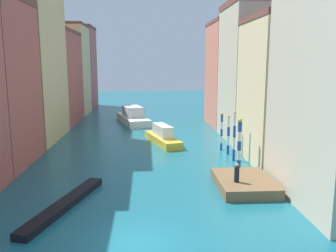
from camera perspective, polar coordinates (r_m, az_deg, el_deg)
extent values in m
plane|color=#196070|center=(42.38, -4.20, -2.32)|extent=(154.00, 154.00, 0.00)
cube|color=#DBB77A|center=(44.97, -21.60, 8.84)|extent=(6.45, 11.80, 17.30)
cube|color=#B25147|center=(56.28, -17.83, 7.19)|extent=(6.45, 11.39, 13.41)
cube|color=brown|center=(56.41, -18.22, 14.25)|extent=(6.58, 11.62, 0.49)
cube|color=#DBB77A|center=(66.39, -15.68, 8.54)|extent=(6.45, 8.84, 15.43)
cube|color=brown|center=(66.70, -16.02, 15.35)|extent=(6.58, 9.01, 0.42)
cube|color=#B25147|center=(75.53, -14.22, 8.91)|extent=(6.45, 8.92, 15.85)
cube|color=brown|center=(75.85, -14.50, 15.11)|extent=(6.58, 9.10, 0.56)
cube|color=beige|center=(34.56, 18.03, 5.16)|extent=(6.45, 8.82, 12.82)
cube|color=brown|center=(34.68, 18.65, 16.19)|extent=(6.58, 8.99, 0.50)
cube|color=#BCB299|center=(43.41, 13.53, 7.95)|extent=(6.45, 9.65, 15.35)
cube|color=brown|center=(43.89, 13.99, 18.50)|extent=(6.58, 9.84, 0.74)
cube|color=#C6705B|center=(53.18, 10.31, 7.99)|extent=(6.45, 10.20, 14.56)
cube|color=brown|center=(53.45, 10.57, 16.07)|extent=(6.58, 10.40, 0.48)
cube|color=brown|center=(27.00, 12.17, -8.96)|extent=(3.99, 5.46, 0.76)
cylinder|color=black|center=(25.75, 11.01, -7.66)|extent=(0.36, 0.36, 1.12)
sphere|color=tan|center=(25.55, 11.06, -6.18)|extent=(0.26, 0.26, 0.26)
cylinder|color=#1E479E|center=(31.54, 11.30, -6.07)|extent=(0.36, 0.36, 0.83)
cylinder|color=white|center=(31.33, 11.35, -4.61)|extent=(0.36, 0.36, 0.83)
cylinder|color=#1E479E|center=(31.13, 11.40, -3.13)|extent=(0.36, 0.36, 0.83)
cylinder|color=white|center=(30.95, 11.46, -1.64)|extent=(0.36, 0.36, 0.83)
cylinder|color=#1E479E|center=(30.80, 11.51, -0.13)|extent=(0.36, 0.36, 0.83)
sphere|color=gold|center=(30.71, 11.55, 0.90)|extent=(0.39, 0.39, 0.39)
cylinder|color=#1E479E|center=(34.05, 10.53, -4.58)|extent=(0.26, 0.26, 1.12)
cylinder|color=white|center=(33.79, 10.59, -2.74)|extent=(0.26, 0.26, 1.12)
cylinder|color=#1E479E|center=(33.56, 10.65, -0.87)|extent=(0.26, 0.26, 1.12)
cylinder|color=white|center=(33.37, 10.71, 1.02)|extent=(0.26, 0.26, 1.12)
sphere|color=gold|center=(33.27, 10.75, 2.14)|extent=(0.28, 0.28, 0.28)
cylinder|color=#1E479E|center=(36.35, 9.62, -3.77)|extent=(0.27, 0.27, 0.93)
cylinder|color=white|center=(36.14, 9.67, -2.33)|extent=(0.27, 0.27, 0.93)
cylinder|color=#1E479E|center=(35.95, 9.71, -0.88)|extent=(0.27, 0.27, 0.93)
cylinder|color=white|center=(35.79, 9.76, 0.59)|extent=(0.27, 0.27, 0.93)
sphere|color=gold|center=(35.70, 9.78, 1.50)|extent=(0.30, 0.30, 0.30)
cylinder|color=#1E479E|center=(37.92, 8.55, -3.30)|extent=(0.24, 0.24, 0.76)
cylinder|color=white|center=(37.75, 8.58, -2.18)|extent=(0.24, 0.24, 0.76)
cylinder|color=#1E479E|center=(37.60, 8.62, -1.05)|extent=(0.24, 0.24, 0.76)
cylinder|color=white|center=(37.46, 8.65, 0.09)|extent=(0.24, 0.24, 0.76)
cylinder|color=#1E479E|center=(37.34, 8.68, 1.23)|extent=(0.24, 0.24, 0.76)
sphere|color=gold|center=(37.27, 8.70, 1.95)|extent=(0.27, 0.27, 0.27)
cube|color=white|center=(54.61, -5.66, 1.03)|extent=(5.68, 10.56, 1.06)
cube|color=silver|center=(54.42, -5.68, 2.37)|extent=(3.47, 4.83, 1.52)
cube|color=black|center=(24.03, -16.26, -11.97)|extent=(3.65, 9.23, 0.45)
cube|color=gold|center=(40.71, -0.86, -2.21)|extent=(4.10, 8.20, 0.83)
cube|color=silver|center=(40.50, -0.86, -0.74)|extent=(2.31, 4.14, 1.30)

